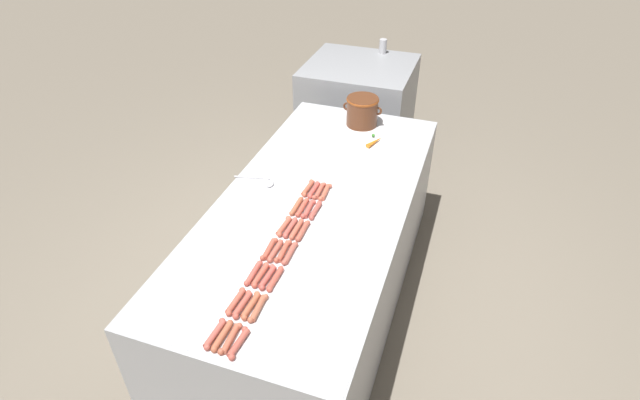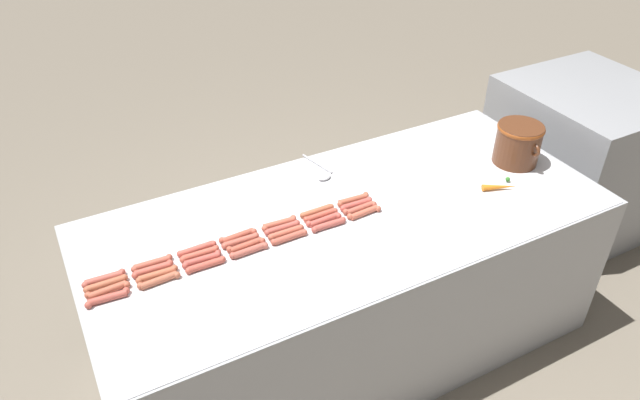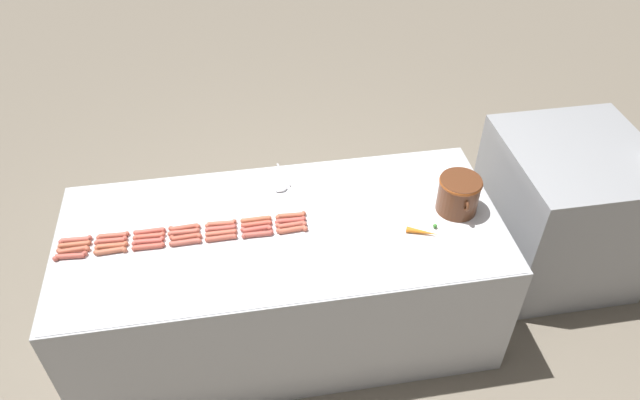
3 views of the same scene
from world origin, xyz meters
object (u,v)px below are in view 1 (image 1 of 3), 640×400
Objects in this scene: hot_dog_20 at (319,191)px; hot_dog_19 at (309,209)px; hot_dog_12 at (302,207)px; soda_can at (383,46)px; hot_dog_14 at (231,339)px; hot_dog_22 at (258,308)px; hot_dog_1 at (236,301)px; hot_dog_13 at (314,190)px; carrot at (375,141)px; hot_dog_16 at (267,277)px; hot_dog_21 at (239,343)px; hot_dog_18 at (297,229)px; hot_dog_11 at (290,228)px; hot_dog_27 at (325,192)px; hot_dog_7 at (222,336)px; hot_dog_23 at (275,279)px; hot_dog_26 at (315,210)px; hot_dog_2 at (253,273)px; hot_dog_3 at (269,249)px; bean_pot at (362,110)px; back_cabinet at (358,114)px; hot_dog_17 at (283,251)px; serving_spoon at (264,182)px; hot_dog_10 at (275,251)px; hot_dog_9 at (260,275)px; hot_dog_6 at (308,188)px; hot_dog_8 at (242,304)px; hot_dog_4 at (284,226)px; hot_dog_25 at (303,231)px; hot_dog_0 at (215,334)px; hot_dog_5 at (296,206)px; hot_dog_24 at (290,253)px.

hot_dog_19 is at bearing -89.96° from hot_dog_20.
soda_can is at bearing 92.21° from hot_dog_12.
hot_dog_14 is 1.00× the size of hot_dog_22.
hot_dog_13 is at bearing 87.67° from hot_dog_1.
hot_dog_13 is 0.97× the size of carrot.
hot_dog_16 is 1.00× the size of hot_dog_21.
hot_dog_18 is 0.56m from hot_dog_22.
hot_dog_11 is 0.37m from hot_dog_27.
hot_dog_14 is 0.74m from hot_dog_18.
carrot is (0.20, 1.78, 0.00)m from hot_dog_7.
hot_dog_23 is 0.55m from hot_dog_26.
hot_dog_2 is 1.00× the size of hot_dog_3.
bean_pot is (-0.03, 0.90, 0.10)m from hot_dog_27.
hot_dog_17 is at bearing -83.97° from back_cabinet.
soda_can is (-0.05, 3.00, 0.16)m from hot_dog_1.
hot_dog_14 is 1.00× the size of hot_dog_19.
serving_spoon is (-0.36, -0.91, -0.11)m from bean_pot.
hot_dog_9 is at bearing -89.83° from hot_dog_10.
hot_dog_9 is (0.04, -0.74, 0.00)m from hot_dog_6.
hot_dog_8 is at bearing -89.69° from hot_dog_9.
hot_dog_20 is at bearing 78.97° from hot_dog_4.
hot_dog_12 is at bearing -28.94° from serving_spoon.
hot_dog_6 is 1.00× the size of hot_dog_18.
hot_dog_2 and hot_dog_25 have the same top height.
hot_dog_13 is at bearing -106.58° from carrot.
hot_dog_1 and hot_dog_8 have the same top height.
hot_dog_12 is at bearing 178.96° from hot_dog_26.
hot_dog_6 is 0.71m from carrot.
hot_dog_21 is 1.79m from carrot.
hot_dog_7 is at bearing -96.52° from carrot.
hot_dog_3 is 0.56m from hot_dog_13.
hot_dog_25 is at bearing 90.33° from hot_dog_21.
hot_dog_8 is 0.07m from hot_dog_22.
hot_dog_0 is at bearing -101.38° from hot_dog_8.
hot_dog_1 and hot_dog_5 have the same top height.
hot_dog_19 is (0.07, 0.74, 0.00)m from hot_dog_1.
hot_dog_4 is at bearing 179.38° from hot_dog_18.
hot_dog_6 and hot_dog_22 have the same top height.
hot_dog_7 is at bearing -94.85° from hot_dog_26.
hot_dog_27 is (-0.00, 0.55, 0.00)m from hot_dog_24.
hot_dog_11 is at bearing 87.07° from hot_dog_0.
hot_dog_18 is (0.07, 0.19, 0.00)m from hot_dog_3.
serving_spoon is at bearing 131.09° from hot_dog_11.
bean_pot is (-0.03, 1.82, 0.10)m from hot_dog_22.
carrot is (0.20, 1.23, 0.00)m from hot_dog_10.
hot_dog_25 is 1.00× the size of hot_dog_27.
bean_pot reaches higher than carrot.
serving_spoon is at bearing 117.95° from hot_dog_23.
hot_dog_13 is at bearing 100.92° from hot_dog_19.
hot_dog_3 is 0.56m from hot_dog_14.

